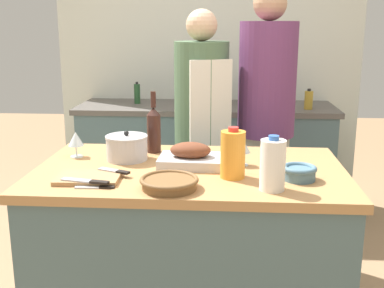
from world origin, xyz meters
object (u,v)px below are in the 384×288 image
object	(u,v)px
stock_pot	(127,148)
condiment_bottle_short	(137,94)
milk_jug	(273,165)
wine_bottle_green	(154,129)
wine_glass_right	(242,146)
knife_bread	(96,187)
condiment_bottle_tall	(309,100)
person_cook_guest	(266,115)
wine_glass_left	(76,140)
knife_paring	(115,171)
juice_jug	(233,154)
stand_mixer	(212,89)
knife_chef	(87,181)
roasting_pan	(191,157)
mixing_bowl	(299,172)
wicker_basket	(169,183)
cutting_board	(88,178)
person_cook_aproned	(201,129)

from	to	relation	value
stock_pot	condiment_bottle_short	bearing A→B (deg)	98.67
milk_jug	wine_bottle_green	distance (m)	0.76
wine_bottle_green	wine_glass_right	world-z (taller)	wine_bottle_green
knife_bread	condiment_bottle_tall	size ratio (longest dim) A/B	1.03
person_cook_guest	condiment_bottle_tall	bearing A→B (deg)	59.53
stock_pot	milk_jug	world-z (taller)	milk_jug
wine_glass_left	wine_bottle_green	bearing A→B (deg)	18.03
knife_paring	condiment_bottle_short	xyz separation A→B (m)	(-0.24, 1.83, 0.07)
juice_jug	stand_mixer	bearing A→B (deg)	94.63
wine_glass_left	condiment_bottle_tall	world-z (taller)	condiment_bottle_tall
wine_bottle_green	knife_chef	bearing A→B (deg)	-109.26
milk_jug	person_cook_guest	xyz separation A→B (m)	(0.07, 1.19, -0.03)
knife_chef	knife_paring	world-z (taller)	same
milk_jug	condiment_bottle_short	xyz separation A→B (m)	(-0.89, 1.96, -0.01)
condiment_bottle_short	person_cook_guest	bearing A→B (deg)	-38.64
stock_pot	stand_mixer	world-z (taller)	stand_mixer
wine_bottle_green	knife_paring	distance (m)	0.43
juice_jug	wine_glass_left	bearing A→B (deg)	160.37
juice_jug	knife_chef	world-z (taller)	juice_jug
roasting_pan	knife_paring	world-z (taller)	roasting_pan
wine_glass_left	knife_paring	distance (m)	0.39
mixing_bowl	stand_mixer	world-z (taller)	stand_mixer
condiment_bottle_short	wicker_basket	bearing A→B (deg)	-76.06
cutting_board	stock_pot	size ratio (longest dim) A/B	1.34
condiment_bottle_short	person_cook_aproned	world-z (taller)	person_cook_aproned
wine_bottle_green	person_cook_aproned	xyz separation A→B (m)	(0.21, 0.57, -0.12)
cutting_board	wine_bottle_green	distance (m)	0.52
knife_chef	knife_bread	distance (m)	0.05
knife_chef	person_cook_guest	size ratio (longest dim) A/B	0.12
wicker_basket	wine_glass_left	size ratio (longest dim) A/B	1.86
stock_pot	wine_glass_left	world-z (taller)	stock_pot
knife_bread	condiment_bottle_short	xyz separation A→B (m)	(-0.20, 1.99, 0.09)
knife_bread	condiment_bottle_tall	bearing A→B (deg)	58.46
roasting_pan	person_cook_aproned	distance (m)	0.80
wine_glass_right	knife_chef	world-z (taller)	wine_glass_right
milk_jug	person_cook_aproned	distance (m)	1.16
stand_mixer	person_cook_guest	distance (m)	0.82
roasting_pan	knife_paring	distance (m)	0.35
juice_jug	person_cook_guest	distance (m)	1.07
wicker_basket	knife_paring	size ratio (longest dim) A/B	1.55
knife_paring	person_cook_guest	xyz separation A→B (m)	(0.72, 1.06, 0.05)
knife_chef	stand_mixer	distance (m)	1.99
stand_mixer	cutting_board	bearing A→B (deg)	-103.72
wine_glass_left	knife_paring	size ratio (longest dim) A/B	0.83
roasting_pan	knife_bread	size ratio (longest dim) A/B	1.84
stand_mixer	person_cook_guest	world-z (taller)	person_cook_guest
wine_glass_right	wine_glass_left	bearing A→B (deg)	173.79
knife_paring	stand_mixer	distance (m)	1.83
knife_paring	juice_jug	bearing A→B (deg)	1.49
wine_bottle_green	knife_bread	bearing A→B (deg)	-104.65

